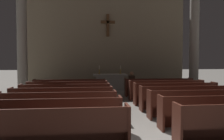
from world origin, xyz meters
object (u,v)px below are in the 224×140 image
(candlestick_left, at_px, (99,71))
(pew_right_row_5, at_px, (175,93))
(pew_left_row_6, at_px, (68,91))
(pew_right_row_7, at_px, (159,87))
(pew_left_row_2, at_px, (52,116))
(column_right_second, at_px, (194,36))
(pew_left_row_3, at_px, (58,106))
(lone_worshipper, at_px, (131,83))
(pew_left_row_7, at_px, (70,88))
(altar, at_px, (110,81))
(pew_right_row_2, at_px, (223,111))
(column_left_second, at_px, (22,34))
(pew_right_row_4, at_px, (187,98))
(pew_left_row_1, at_px, (43,129))
(pew_right_row_3, at_px, (202,103))
(pew_left_row_5, at_px, (65,95))
(pew_right_row_6, at_px, (166,90))
(candlestick_right, at_px, (120,71))
(pew_left_row_4, at_px, (62,100))

(candlestick_left, bearing_deg, pew_right_row_5, -59.52)
(pew_left_row_6, bearing_deg, pew_right_row_7, 13.59)
(pew_left_row_2, relative_size, column_right_second, 0.52)
(pew_left_row_3, distance_m, lone_worshipper, 5.62)
(pew_left_row_7, relative_size, pew_right_row_7, 1.00)
(pew_left_row_6, bearing_deg, pew_left_row_3, -90.00)
(pew_left_row_2, height_order, altar, altar)
(pew_right_row_2, bearing_deg, column_right_second, 69.24)
(pew_left_row_2, xyz_separation_m, pew_left_row_3, (0.00, 1.14, 0.00))
(lone_worshipper, bearing_deg, altar, 106.71)
(pew_left_row_6, relative_size, column_left_second, 0.52)
(pew_right_row_4, relative_size, column_left_second, 0.52)
(column_left_second, height_order, altar, column_left_second)
(pew_right_row_2, xyz_separation_m, lone_worshipper, (-1.49, 5.73, 0.22))
(pew_left_row_1, xyz_separation_m, pew_right_row_3, (4.71, 2.28, 0.00))
(pew_left_row_2, distance_m, pew_left_row_3, 1.14)
(column_left_second, distance_m, column_right_second, 10.40)
(pew_right_row_5, relative_size, altar, 1.66)
(pew_left_row_5, height_order, pew_right_row_2, same)
(pew_left_row_2, xyz_separation_m, pew_left_row_5, (0.00, 3.42, 0.00))
(altar, bearing_deg, pew_right_row_6, -59.82)
(pew_left_row_5, distance_m, pew_right_row_5, 4.71)
(pew_right_row_7, bearing_deg, pew_left_row_1, -124.59)
(pew_right_row_3, distance_m, candlestick_right, 7.69)
(pew_right_row_5, distance_m, pew_right_row_6, 1.14)
(pew_right_row_7, bearing_deg, pew_right_row_3, -90.00)
(column_left_second, xyz_separation_m, candlestick_left, (4.50, 1.11, -2.22))
(pew_left_row_7, xyz_separation_m, altar, (2.36, 2.91, 0.06))
(pew_right_row_4, height_order, pew_right_row_5, same)
(pew_left_row_6, xyz_separation_m, pew_right_row_7, (4.71, 1.14, 0.00))
(pew_left_row_5, xyz_separation_m, pew_left_row_6, (0.00, 1.14, 0.00))
(column_right_second, bearing_deg, pew_left_row_3, -139.90)
(pew_left_row_1, xyz_separation_m, candlestick_left, (1.66, 9.75, 0.71))
(pew_right_row_4, bearing_deg, pew_left_row_4, 180.00)
(pew_left_row_3, xyz_separation_m, pew_left_row_7, (0.00, 4.56, 0.00))
(pew_left_row_3, relative_size, pew_right_row_3, 1.00)
(pew_right_row_5, bearing_deg, pew_left_row_5, 180.00)
(column_left_second, height_order, candlestick_right, column_left_second)
(pew_left_row_1, relative_size, pew_left_row_7, 1.00)
(pew_right_row_6, bearing_deg, pew_right_row_2, -90.00)
(candlestick_left, bearing_deg, pew_left_row_7, -119.62)
(pew_left_row_6, xyz_separation_m, candlestick_left, (1.66, 4.05, 0.71))
(candlestick_right, bearing_deg, pew_right_row_5, -72.30)
(pew_left_row_1, distance_m, pew_right_row_2, 4.85)
(pew_left_row_6, relative_size, pew_right_row_5, 1.00)
(pew_left_row_5, distance_m, pew_left_row_7, 2.28)
(pew_left_row_4, xyz_separation_m, candlestick_left, (1.66, 6.33, 0.71))
(column_right_second, bearing_deg, lone_worshipper, -157.81)
(pew_left_row_7, xyz_separation_m, candlestick_left, (1.66, 2.91, 0.71))
(altar, bearing_deg, pew_left_row_4, -110.42)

